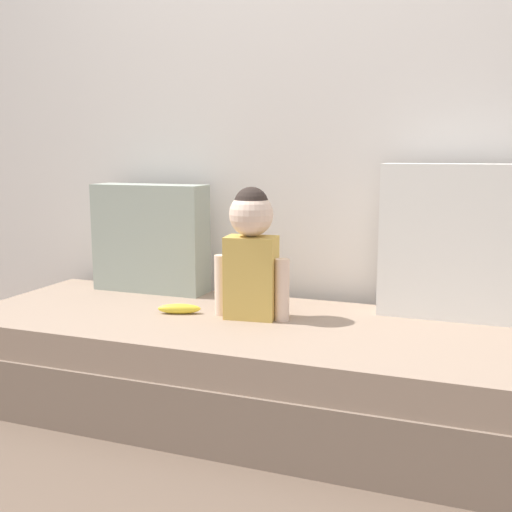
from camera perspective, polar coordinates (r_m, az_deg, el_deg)
The scene contains 7 objects.
ground_plane at distance 2.46m, azimuth 0.79°, elevation -14.20°, with size 12.00×12.00×0.00m, color brown.
back_wall at distance 2.78m, azimuth 4.81°, elevation 12.91°, with size 5.64×0.10×2.31m, color silver.
couch at distance 2.40m, azimuth 0.80°, elevation -10.31°, with size 2.44×0.85×0.36m.
throw_pillow_left at distance 2.86m, azimuth -9.71°, elevation 1.64°, with size 0.53×0.16×0.49m, color #99A393.
throw_pillow_right at distance 2.47m, azimuth 18.32°, elevation 1.23°, with size 0.59×0.16×0.59m, color silver.
toddler at distance 2.35m, azimuth -0.44°, elevation 0.58°, with size 0.31×0.17×0.50m.
banana at distance 2.47m, azimuth -7.10°, elevation -4.86°, with size 0.17×0.04×0.04m, color yellow.
Camera 1 is at (0.76, -2.12, 0.99)m, focal length 43.31 mm.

